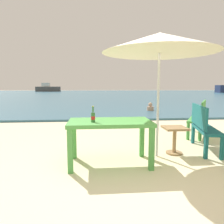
% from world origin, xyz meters
% --- Properties ---
extents(ground_plane, '(120.00, 120.00, 0.00)m').
position_xyz_m(ground_plane, '(0.00, 0.00, 0.00)').
color(ground_plane, beige).
extents(sea_water, '(120.00, 50.00, 0.08)m').
position_xyz_m(sea_water, '(0.00, 30.00, 0.04)').
color(sea_water, '#386B84').
rests_on(sea_water, ground_plane).
extents(picnic_table_green, '(1.40, 0.80, 0.76)m').
position_xyz_m(picnic_table_green, '(-0.51, 0.54, 0.65)').
color(picnic_table_green, '#4C9E47').
rests_on(picnic_table_green, ground_plane).
extents(beer_bottle_amber, '(0.07, 0.07, 0.26)m').
position_xyz_m(beer_bottle_amber, '(-0.79, 0.42, 0.85)').
color(beer_bottle_amber, '#2D662D').
rests_on(beer_bottle_amber, picnic_table_green).
extents(patio_umbrella, '(2.10, 2.10, 2.30)m').
position_xyz_m(patio_umbrella, '(0.43, 0.87, 2.12)').
color(patio_umbrella, silver).
rests_on(patio_umbrella, ground_plane).
extents(side_table_wood, '(0.44, 0.44, 0.54)m').
position_xyz_m(side_table_wood, '(0.82, 0.99, 0.35)').
color(side_table_wood, '#9E7A51').
rests_on(side_table_wood, ground_plane).
extents(bench_teal_center, '(0.64, 1.25, 0.95)m').
position_xyz_m(bench_teal_center, '(1.48, 1.14, 0.54)').
color(bench_teal_center, '#196066').
rests_on(bench_teal_center, ground_plane).
extents(bench_green_right, '(0.94, 1.21, 0.95)m').
position_xyz_m(bench_green_right, '(2.04, 2.38, 0.54)').
color(bench_green_right, '#4C9E47').
rests_on(bench_green_right, ground_plane).
extents(swimmer_person, '(0.34, 0.34, 0.41)m').
position_xyz_m(swimmer_person, '(2.13, 7.61, 0.24)').
color(swimmer_person, tan).
rests_on(swimmer_person, sea_water).
extents(boat_ferry, '(5.22, 1.42, 1.90)m').
position_xyz_m(boat_ferry, '(-10.81, 45.00, 0.76)').
color(boat_ferry, '#4C4C4C').
rests_on(boat_ferry, sea_water).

